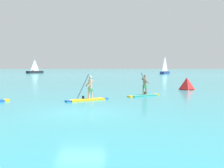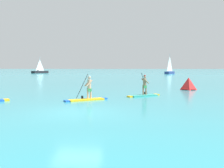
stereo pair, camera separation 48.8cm
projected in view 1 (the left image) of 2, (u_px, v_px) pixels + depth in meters
name	position (u px, v px, depth m)	size (l,w,h in m)	color
ground	(81.00, 112.00, 13.55)	(440.00, 440.00, 0.00)	teal
paddleboarder_mid_center	(88.00, 95.00, 18.04)	(2.87, 2.02, 1.85)	yellow
paddleboarder_far_right	(144.00, 91.00, 20.71)	(2.68, 2.04, 1.88)	teal
race_marker_buoy	(187.00, 84.00, 26.37)	(1.43, 1.43, 1.23)	red
sailboat_left_horizon	(35.00, 71.00, 88.62)	(4.67, 6.11, 5.66)	black
sailboat_right_horizon	(165.00, 71.00, 80.51)	(3.71, 4.98, 6.21)	navy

